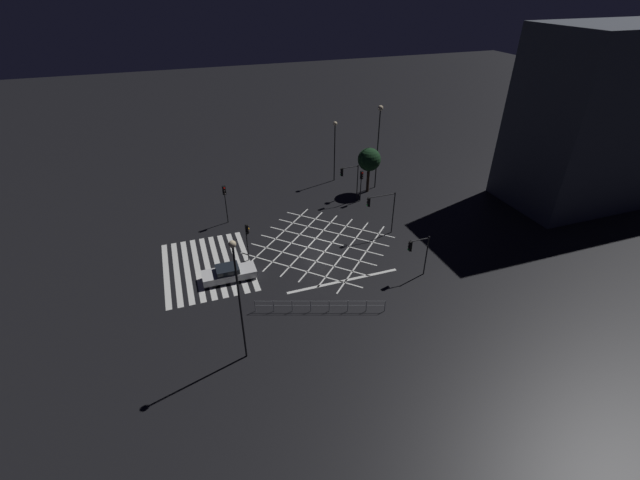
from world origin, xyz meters
The scene contains 14 objects.
ground_plane centered at (0.00, 0.00, 0.00)m, with size 200.00×200.00×0.00m, color black.
road_markings centered at (0.27, -7.14, 0.00)m, with size 15.29×22.37×0.01m.
traffic_light_nw_main centered at (-7.44, 7.63, 2.71)m, with size 0.39×0.36×3.78m.
traffic_light_sw_main centered at (-7.46, -7.80, 3.06)m, with size 0.39×0.36×4.30m.
traffic_light_median_north centered at (0.16, 6.21, 3.37)m, with size 0.36×3.08×4.55m.
traffic_light_ne_cross centered at (7.57, 6.05, 2.84)m, with size 0.36×2.01×3.90m.
traffic_light_nw_cross centered at (-7.89, 6.26, 3.20)m, with size 0.36×2.23×4.39m.
traffic_light_median_south centered at (0.26, -7.02, 2.73)m, with size 0.36×0.39×3.81m.
street_lamp_east centered at (-14.06, 6.87, 5.44)m, with size 0.51×0.51×7.63m.
street_lamp_west centered at (11.89, -9.60, 6.20)m, with size 0.46×0.46×9.47m.
street_lamp_far centered at (-10.39, 10.91, 7.49)m, with size 0.60×0.60×10.08m.
street_tree_near centered at (-9.61, 9.52, 4.06)m, with size 2.72×2.72×5.47m.
waiting_car centered at (2.54, -9.27, 0.60)m, with size 1.77×4.63×1.26m.
pedestrian_railing centered at (9.18, -3.23, 0.67)m, with size 3.43×9.65×1.05m.
Camera 1 is at (33.38, -11.75, 22.57)m, focal length 24.00 mm.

